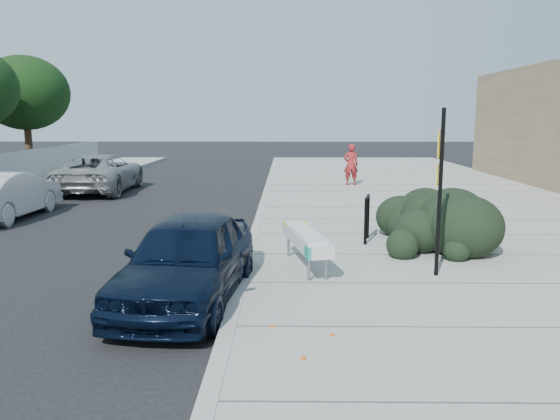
# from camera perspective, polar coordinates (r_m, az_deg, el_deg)

# --- Properties ---
(ground) EXTENTS (120.00, 120.00, 0.00)m
(ground) POSITION_cam_1_polar(r_m,az_deg,el_deg) (9.57, -4.14, -8.43)
(ground) COLOR black
(ground) RESTS_ON ground
(sidewalk_near) EXTENTS (11.20, 50.00, 0.15)m
(sidewalk_near) POSITION_cam_1_polar(r_m,az_deg,el_deg) (15.14, 19.22, -1.91)
(sidewalk_near) COLOR gray
(sidewalk_near) RESTS_ON ground
(curb_near) EXTENTS (0.22, 50.00, 0.17)m
(curb_near) POSITION_cam_1_polar(r_m,az_deg,el_deg) (14.37, -2.47, -1.92)
(curb_near) COLOR #9E9E99
(curb_near) RESTS_ON ground
(tree_far_f) EXTENTS (4.40, 4.40, 6.07)m
(tree_far_f) POSITION_cam_1_polar(r_m,az_deg,el_deg) (31.08, -25.11, 11.00)
(tree_far_f) COLOR #332114
(tree_far_f) RESTS_ON ground
(bench) EXTENTS (0.91, 2.36, 0.69)m
(bench) POSITION_cam_1_polar(r_m,az_deg,el_deg) (10.32, 2.70, -3.05)
(bench) COLOR gray
(bench) RESTS_ON sidewalk_near
(bike_rack) EXTENTS (0.22, 0.71, 1.06)m
(bike_rack) POSITION_cam_1_polar(r_m,az_deg,el_deg) (12.62, 9.07, -0.41)
(bike_rack) COLOR black
(bike_rack) RESTS_ON sidewalk_near
(sign_post) EXTENTS (0.16, 0.33, 2.98)m
(sign_post) POSITION_cam_1_polar(r_m,az_deg,el_deg) (10.00, 16.33, 2.71)
(sign_post) COLOR black
(sign_post) RESTS_ON sidewalk_near
(hedge) EXTENTS (2.37, 3.99, 1.42)m
(hedge) POSITION_cam_1_polar(r_m,az_deg,el_deg) (12.99, 14.98, -0.02)
(hedge) COLOR black
(hedge) RESTS_ON sidewalk_near
(sedan_navy) EXTENTS (2.11, 4.34, 1.43)m
(sedan_navy) POSITION_cam_1_polar(r_m,az_deg,el_deg) (8.94, -9.63, -5.07)
(sedan_navy) COLOR black
(sedan_navy) RESTS_ON ground
(wagon_silver) EXTENTS (1.59, 4.32, 1.41)m
(wagon_silver) POSITION_cam_1_polar(r_m,az_deg,el_deg) (18.05, -26.66, 1.43)
(wagon_silver) COLOR silver
(wagon_silver) RESTS_ON ground
(suv_silver) EXTENTS (2.72, 5.59, 1.53)m
(suv_silver) POSITION_cam_1_polar(r_m,az_deg,el_deg) (23.14, -18.30, 3.70)
(suv_silver) COLOR gray
(suv_silver) RESTS_ON ground
(pedestrian) EXTENTS (0.66, 0.46, 1.74)m
(pedestrian) POSITION_cam_1_polar(r_m,az_deg,el_deg) (23.18, 7.42, 4.74)
(pedestrian) COLOR maroon
(pedestrian) RESTS_ON sidewalk_near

